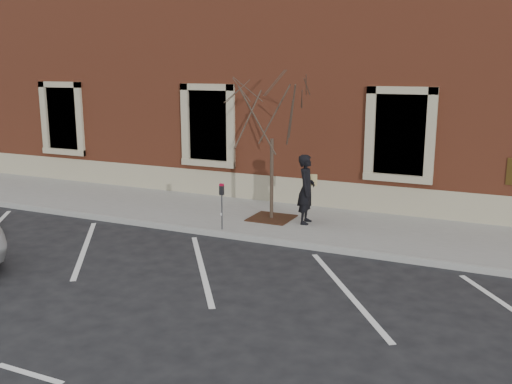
% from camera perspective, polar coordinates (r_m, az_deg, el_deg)
% --- Properties ---
extents(ground, '(120.00, 120.00, 0.00)m').
position_cam_1_polar(ground, '(14.26, -1.01, -4.79)').
color(ground, '#28282B').
rests_on(ground, ground).
extents(sidewalk_near, '(40.00, 3.50, 0.15)m').
position_cam_1_polar(sidewalk_near, '(15.77, 1.75, -2.82)').
color(sidewalk_near, '#A09C96').
rests_on(sidewalk_near, ground).
extents(curb_near, '(40.00, 0.12, 0.15)m').
position_cam_1_polar(curb_near, '(14.20, -1.10, -4.56)').
color(curb_near, '#9E9E99').
rests_on(curb_near, ground).
extents(parking_stripes, '(28.00, 4.40, 0.01)m').
position_cam_1_polar(parking_stripes, '(12.42, -5.46, -7.49)').
color(parking_stripes, silver).
rests_on(parking_stripes, ground).
extents(building_civic, '(40.00, 8.62, 8.00)m').
position_cam_1_polar(building_civic, '(20.86, 8.42, 11.68)').
color(building_civic, brown).
rests_on(building_civic, ground).
extents(man, '(0.52, 0.72, 1.84)m').
position_cam_1_polar(man, '(15.04, 5.05, 0.28)').
color(man, black).
rests_on(man, sidewalk_near).
extents(parking_meter, '(0.11, 0.08, 1.19)m').
position_cam_1_polar(parking_meter, '(14.43, -3.45, -0.58)').
color(parking_meter, '#595B60').
rests_on(parking_meter, sidewalk_near).
extents(tree_grate, '(1.13, 1.13, 0.03)m').
position_cam_1_polar(tree_grate, '(15.63, 1.55, -2.62)').
color(tree_grate, '#381812').
rests_on(tree_grate, sidewalk_near).
extents(sapling, '(2.40, 2.40, 4.00)m').
position_cam_1_polar(sapling, '(15.15, 1.62, 7.59)').
color(sapling, '#433428').
rests_on(sapling, sidewalk_near).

